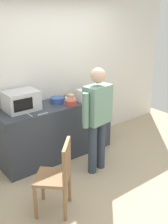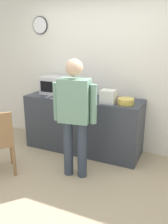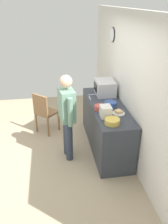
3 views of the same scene
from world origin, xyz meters
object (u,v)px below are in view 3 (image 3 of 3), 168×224
at_px(salad_bowl, 110,104).
at_px(cereal_bowl, 112,121).
at_px(microwave, 105,87).
at_px(wooden_chair, 44,111).
at_px(spoon_utensil, 90,98).
at_px(person_standing, 67,112).
at_px(sandwich_plate, 119,113).
at_px(fork_utensil, 92,94).
at_px(toaster, 106,111).
at_px(mixing_bowl, 99,107).

height_order(salad_bowl, cereal_bowl, salad_bowl).
bearing_deg(microwave, wooden_chair, -98.25).
relative_size(spoon_utensil, wooden_chair, 0.18).
height_order(cereal_bowl, person_standing, person_standing).
xyz_separation_m(person_standing, wooden_chair, (-0.97, -0.42, -0.42)).
xyz_separation_m(sandwich_plate, fork_utensil, (-0.95, -0.29, -0.02)).
relative_size(cereal_bowl, fork_utensil, 1.46).
relative_size(microwave, toaster, 2.27).
bearing_deg(fork_utensil, wooden_chair, -99.74).
distance_m(microwave, toaster, 1.04).
distance_m(microwave, sandwich_plate, 0.95).
height_order(mixing_bowl, toaster, toaster).
height_order(mixing_bowl, fork_utensil, mixing_bowl).
xyz_separation_m(fork_utensil, wooden_chair, (-0.18, -1.03, -0.41)).
distance_m(person_standing, wooden_chair, 1.14).
bearing_deg(mixing_bowl, person_standing, -85.03).
distance_m(mixing_bowl, toaster, 0.30).
height_order(microwave, mixing_bowl, microwave).
relative_size(salad_bowl, wooden_chair, 0.24).
distance_m(sandwich_plate, fork_utensil, 0.99).
relative_size(fork_utensil, wooden_chair, 0.18).
distance_m(toaster, person_standing, 0.69).
xyz_separation_m(microwave, toaster, (1.02, -0.23, -0.05)).
height_order(toaster, spoon_utensil, toaster).
distance_m(salad_bowl, wooden_chair, 1.56).
bearing_deg(salad_bowl, spoon_utensil, -145.41).
xyz_separation_m(microwave, fork_utensil, (-0.01, -0.26, -0.15)).
bearing_deg(mixing_bowl, cereal_bowl, 9.37).
bearing_deg(spoon_utensil, fork_utensil, 153.07).
height_order(sandwich_plate, salad_bowl, salad_bowl).
relative_size(person_standing, wooden_chair, 1.73).
height_order(sandwich_plate, toaster, toaster).
xyz_separation_m(sandwich_plate, person_standing, (-0.16, -0.89, -0.00)).
height_order(sandwich_plate, cereal_bowl, cereal_bowl).
xyz_separation_m(salad_bowl, spoon_utensil, (-0.45, -0.31, -0.04)).
distance_m(cereal_bowl, mixing_bowl, 0.55).
distance_m(microwave, cereal_bowl, 1.29).
relative_size(spoon_utensil, person_standing, 0.10).
bearing_deg(sandwich_plate, cereal_bowl, -31.96).
bearing_deg(sandwich_plate, spoon_utensil, -154.38).
bearing_deg(sandwich_plate, microwave, -178.55).
height_order(fork_utensil, spoon_utensil, same).
height_order(toaster, person_standing, person_standing).
distance_m(toaster, fork_utensil, 1.03).
bearing_deg(mixing_bowl, spoon_utensil, -172.28).
relative_size(toaster, spoon_utensil, 1.29).
bearing_deg(spoon_utensil, toaster, 7.83).
distance_m(microwave, mixing_bowl, 0.78).
bearing_deg(sandwich_plate, wooden_chair, -130.58).
xyz_separation_m(mixing_bowl, wooden_chair, (-0.91, -1.02, -0.44)).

